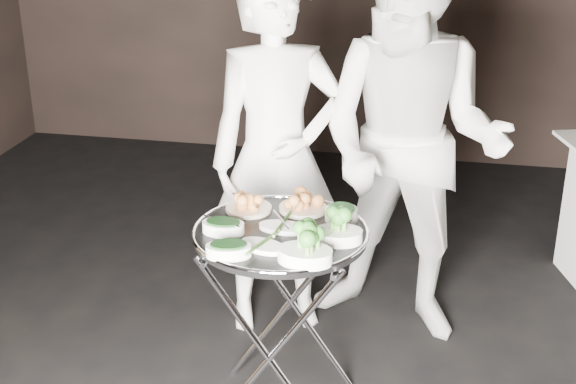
% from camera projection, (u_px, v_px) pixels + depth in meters
% --- Properties ---
extents(tray_stand, '(0.57, 0.48, 0.84)m').
position_uv_depth(tray_stand, '(281.00, 316.00, 3.23)').
color(tray_stand, silver).
rests_on(tray_stand, floor).
extents(serving_tray, '(0.69, 0.69, 0.04)m').
position_uv_depth(serving_tray, '(280.00, 233.00, 3.09)').
color(serving_tray, black).
rests_on(serving_tray, tray_stand).
extents(potato_plate_a, '(0.19, 0.19, 0.07)m').
position_uv_depth(potato_plate_a, '(248.00, 204.00, 3.25)').
color(potato_plate_a, beige).
rests_on(potato_plate_a, serving_tray).
extents(potato_plate_b, '(0.21, 0.21, 0.07)m').
position_uv_depth(potato_plate_b, '(303.00, 203.00, 3.25)').
color(potato_plate_b, beige).
rests_on(potato_plate_b, serving_tray).
extents(greens_bowl, '(0.13, 0.13, 0.08)m').
position_uv_depth(greens_bowl, '(341.00, 212.00, 3.16)').
color(greens_bowl, white).
rests_on(greens_bowl, serving_tray).
extents(asparagus_plate_a, '(0.19, 0.12, 0.04)m').
position_uv_depth(asparagus_plate_a, '(282.00, 226.00, 3.08)').
color(asparagus_plate_a, white).
rests_on(asparagus_plate_a, serving_tray).
extents(asparagus_plate_b, '(0.21, 0.16, 0.04)m').
position_uv_depth(asparagus_plate_b, '(263.00, 245.00, 2.94)').
color(asparagus_plate_b, white).
rests_on(asparagus_plate_b, serving_tray).
extents(spinach_bowl_a, '(0.17, 0.11, 0.07)m').
position_uv_depth(spinach_bowl_a, '(223.00, 225.00, 3.06)').
color(spinach_bowl_a, white).
rests_on(spinach_bowl_a, serving_tray).
extents(spinach_bowl_b, '(0.19, 0.14, 0.07)m').
position_uv_depth(spinach_bowl_b, '(229.00, 248.00, 2.88)').
color(spinach_bowl_b, white).
rests_on(spinach_bowl_b, serving_tray).
extents(broccoli_bowl_a, '(0.20, 0.16, 0.08)m').
position_uv_depth(broccoli_bowl_a, '(338.00, 233.00, 2.99)').
color(broccoli_bowl_a, white).
rests_on(broccoli_bowl_a, serving_tray).
extents(broccoli_bowl_b, '(0.21, 0.15, 0.08)m').
position_uv_depth(broccoli_bowl_b, '(305.00, 252.00, 2.83)').
color(broccoli_bowl_b, white).
rests_on(broccoli_bowl_b, serving_tray).
extents(serving_utensils, '(0.57, 0.43, 0.01)m').
position_uv_depth(serving_utensils, '(288.00, 213.00, 3.12)').
color(serving_utensils, silver).
rests_on(serving_utensils, serving_tray).
extents(waiter_left, '(0.74, 0.62, 1.75)m').
position_uv_depth(waiter_left, '(277.00, 158.00, 3.76)').
color(waiter_left, white).
rests_on(waiter_left, floor).
extents(waiter_right, '(1.08, 0.93, 1.92)m').
position_uv_depth(waiter_right, '(411.00, 145.00, 3.67)').
color(waiter_right, white).
rests_on(waiter_right, floor).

